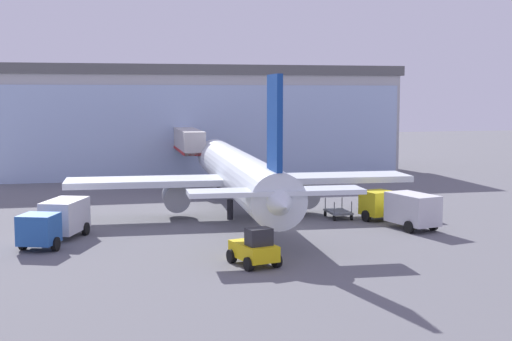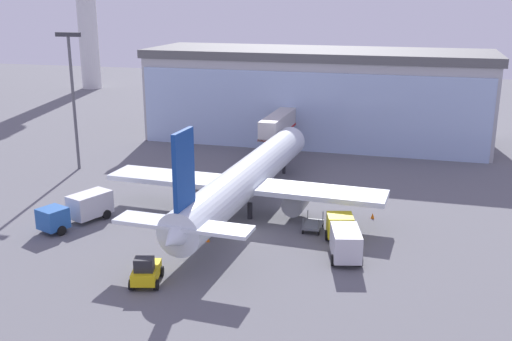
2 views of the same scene
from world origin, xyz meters
The scene contains 10 objects.
ground centered at (0.00, 0.00, 0.00)m, with size 240.00×240.00×0.00m, color slate.
terminal_building centered at (0.00, 39.29, 6.69)m, with size 50.29×16.48×13.38m.
jet_bridge centered at (-2.80, 27.68, 4.72)m, with size 2.68×14.58×6.10m.
airplane centered at (-1.58, 6.06, 3.35)m, with size 28.05×36.25×11.20m.
catering_truck centered at (-15.91, -1.39, 1.47)m, with size 4.71×7.60×2.65m.
fuel_truck centered at (9.11, -1.89, 1.47)m, with size 3.86×7.61×2.65m.
baggage_cart centered at (5.79, 2.63, 0.50)m, with size 1.64×2.82×1.50m.
pushback_tug centered at (-4.49, -11.18, 0.97)m, with size 2.83×3.54×2.30m.
safety_cone_nose centered at (-2.68, -2.42, 0.28)m, with size 0.36×0.36×0.55m, color orange.
safety_cone_wingtip centered at (10.89, 7.12, 0.28)m, with size 0.36×0.36×0.55m, color orange.
Camera 1 is at (-14.10, -50.83, 10.03)m, focal length 50.00 mm.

